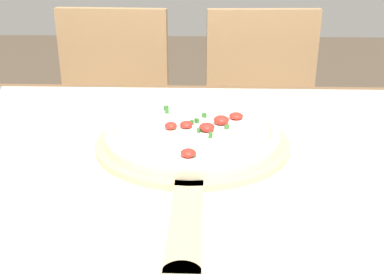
% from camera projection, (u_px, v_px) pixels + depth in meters
% --- Properties ---
extents(dining_table, '(1.37, 1.05, 0.74)m').
position_uv_depth(dining_table, '(183.00, 223.00, 0.84)').
color(dining_table, brown).
rests_on(dining_table, ground_plane).
extents(towel_cloth, '(1.29, 0.97, 0.00)m').
position_uv_depth(towel_cloth, '(183.00, 175.00, 0.80)').
color(towel_cloth, white).
rests_on(towel_cloth, dining_table).
extents(pizza_peel, '(0.36, 0.59, 0.01)m').
position_uv_depth(pizza_peel, '(192.00, 148.00, 0.88)').
color(pizza_peel, '#D6B784').
rests_on(pizza_peel, towel_cloth).
extents(pizza, '(0.33, 0.33, 0.04)m').
position_uv_depth(pizza, '(193.00, 133.00, 0.90)').
color(pizza, beige).
rests_on(pizza, pizza_peel).
extents(chair_left, '(0.42, 0.42, 0.88)m').
position_uv_depth(chair_left, '(111.00, 121.00, 1.68)').
color(chair_left, tan).
rests_on(chair_left, ground_plane).
extents(chair_right, '(0.42, 0.42, 0.88)m').
position_uv_depth(chair_right, '(262.00, 123.00, 1.66)').
color(chair_right, tan).
rests_on(chair_right, ground_plane).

